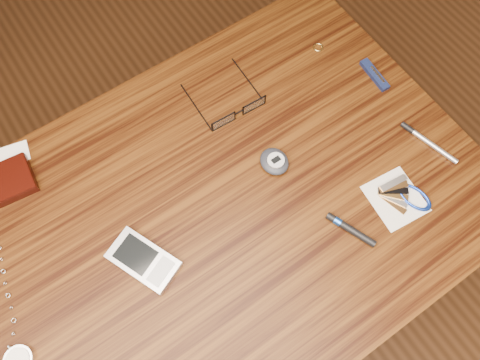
% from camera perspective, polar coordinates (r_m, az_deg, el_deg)
% --- Properties ---
extents(ground, '(3.80, 3.80, 0.00)m').
position_cam_1_polar(ground, '(1.60, -1.49, -12.69)').
color(ground, '#472814').
rests_on(ground, ground).
extents(desk, '(1.00, 0.70, 0.75)m').
position_cam_1_polar(desk, '(0.97, -2.41, -5.76)').
color(desk, '#3C1F09').
rests_on(desk, ground).
extents(wallet_and_card, '(0.12, 0.13, 0.02)m').
position_cam_1_polar(wallet_and_card, '(0.99, -26.61, -0.17)').
color(wallet_and_card, black).
rests_on(wallet_and_card, desk).
extents(eyeglasses, '(0.13, 0.14, 0.03)m').
position_cam_1_polar(eyeglasses, '(0.95, -0.39, 8.44)').
color(eyeglasses, black).
rests_on(eyeglasses, desk).
extents(gold_ring, '(0.03, 0.03, 0.00)m').
position_cam_1_polar(gold_ring, '(1.07, 9.50, 15.66)').
color(gold_ring, tan).
rests_on(gold_ring, desk).
extents(pocket_watch, '(0.09, 0.34, 0.02)m').
position_cam_1_polar(pocket_watch, '(0.90, -25.60, -18.49)').
color(pocket_watch, '#B6B6BA').
rests_on(pocket_watch, desk).
extents(pda_phone, '(0.11, 0.14, 0.02)m').
position_cam_1_polar(pda_phone, '(0.85, -11.70, -9.54)').
color(pda_phone, '#B4B4B8').
rests_on(pda_phone, desk).
extents(pedometer, '(0.05, 0.06, 0.02)m').
position_cam_1_polar(pedometer, '(0.90, 4.22, 2.28)').
color(pedometer, black).
rests_on(pedometer, desk).
extents(notepad_keys, '(0.11, 0.11, 0.01)m').
position_cam_1_polar(notepad_keys, '(0.93, 19.39, -1.95)').
color(notepad_keys, silver).
rests_on(notepad_keys, desk).
extents(pocket_knife, '(0.03, 0.08, 0.01)m').
position_cam_1_polar(pocket_knife, '(1.05, 16.09, 12.22)').
color(pocket_knife, '#111639').
rests_on(pocket_knife, desk).
extents(silver_pen, '(0.04, 0.13, 0.01)m').
position_cam_1_polar(silver_pen, '(1.00, 21.57, 4.61)').
color(silver_pen, '#B5B5BA').
rests_on(silver_pen, desk).
extents(black_blue_pen, '(0.05, 0.10, 0.01)m').
position_cam_1_polar(black_blue_pen, '(0.88, 13.15, -5.78)').
color(black_blue_pen, black).
rests_on(black_blue_pen, desk).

